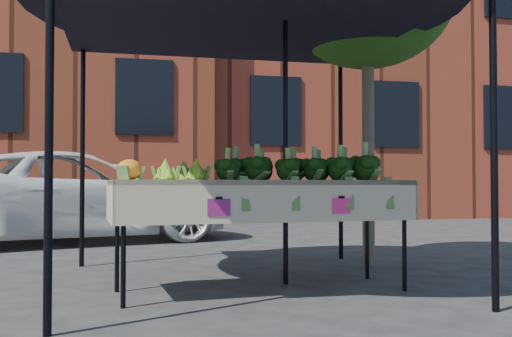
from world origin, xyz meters
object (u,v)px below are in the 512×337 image
(street_tree, at_px, (368,91))
(vehicle, at_px, (76,81))
(canopy, at_px, (244,127))
(table, at_px, (261,236))

(street_tree, bearing_deg, vehicle, 133.59)
(canopy, distance_m, street_tree, 1.80)
(table, xyz_separation_m, street_tree, (1.46, 1.20, 1.41))
(canopy, bearing_deg, vehicle, 112.19)
(table, height_order, street_tree, street_tree)
(table, height_order, canopy, canopy)
(table, distance_m, vehicle, 5.34)
(canopy, relative_size, vehicle, 0.65)
(table, xyz_separation_m, vehicle, (-1.80, 4.62, 1.98))
(canopy, bearing_deg, street_tree, 28.57)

